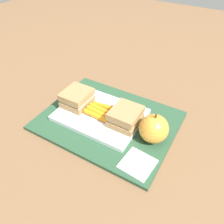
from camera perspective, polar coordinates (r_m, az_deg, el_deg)
The scene contains 8 objects.
ground_plane at distance 0.63m, azimuth -0.99°, elevation -2.51°, with size 2.40×2.40×0.00m, color brown.
lunchbag_mat at distance 0.62m, azimuth -0.99°, elevation -2.18°, with size 0.36×0.28×0.01m, color #284C33.
food_tray at distance 0.63m, azimuth -2.96°, elevation -0.65°, with size 0.23×0.17×0.01m, color white.
sandwich_half_left at distance 0.65m, azimuth -8.90°, elevation 3.55°, with size 0.07×0.08×0.04m.
sandwich_half_right at distance 0.58m, azimuth 3.47°, elevation -1.19°, with size 0.07×0.08×0.04m.
carrot_sticks_bundle at distance 0.62m, azimuth -2.93°, elevation 0.22°, with size 0.08×0.06×0.02m.
apple at distance 0.55m, azimuth 10.59°, elevation -4.19°, with size 0.07×0.07×0.08m.
paper_napkin at distance 0.52m, azimuth 6.55°, elevation -12.95°, with size 0.07×0.07×0.00m, color white.
Camera 1 is at (0.24, -0.39, 0.43)m, focal length 35.89 mm.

